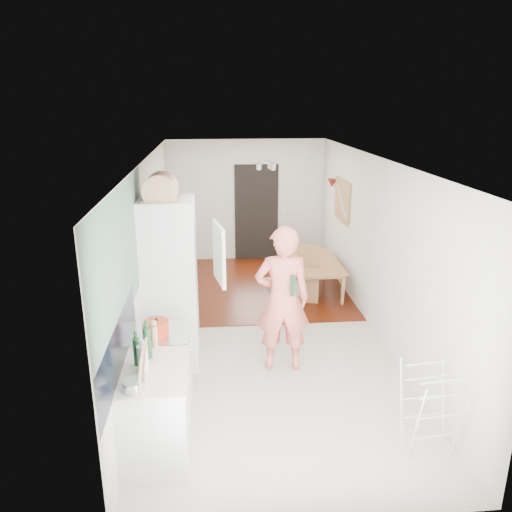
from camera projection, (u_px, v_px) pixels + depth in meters
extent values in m
cube|color=beige|center=(265.00, 331.00, 7.34)|extent=(3.20, 7.00, 0.01)
cube|color=#57140B|center=(254.00, 286.00, 9.09)|extent=(3.20, 3.30, 0.01)
cube|color=slate|center=(122.00, 255.00, 4.74)|extent=(0.02, 3.00, 1.30)
cube|color=black|center=(119.00, 348.00, 4.43)|extent=(0.02, 1.90, 0.50)
cube|color=black|center=(256.00, 213.00, 10.36)|extent=(0.90, 0.04, 2.00)
cube|color=silver|center=(157.00, 416.00, 4.67)|extent=(0.60, 0.90, 0.86)
cube|color=silver|center=(154.00, 373.00, 4.53)|extent=(0.62, 0.92, 0.06)
cube|color=silver|center=(163.00, 373.00, 5.38)|extent=(0.60, 0.60, 0.88)
cube|color=silver|center=(161.00, 334.00, 5.24)|extent=(0.60, 0.60, 0.04)
cube|color=silver|center=(170.00, 284.00, 6.16)|extent=(0.66, 0.66, 2.15)
cube|color=silver|center=(219.00, 254.00, 5.79)|extent=(0.14, 0.56, 0.70)
cube|color=white|center=(194.00, 247.00, 6.04)|extent=(0.02, 0.52, 0.66)
cube|color=tan|center=(342.00, 200.00, 8.81)|extent=(0.03, 0.90, 0.70)
cube|color=#A78348|center=(342.00, 200.00, 8.81)|extent=(0.00, 0.94, 0.74)
cone|color=maroon|center=(332.00, 183.00, 9.36)|extent=(0.18, 0.18, 0.16)
imported|color=#EF6E61|center=(283.00, 287.00, 6.03)|extent=(0.82, 0.56, 2.19)
imported|color=#A78348|center=(315.00, 278.00, 8.83)|extent=(0.75, 1.34, 0.47)
cube|color=gray|center=(283.00, 286.00, 7.57)|extent=(0.49, 0.49, 0.19)
cylinder|color=red|center=(156.00, 328.00, 5.18)|extent=(0.29, 0.29, 0.15)
cylinder|color=silver|center=(134.00, 385.00, 4.19)|extent=(0.24, 0.24, 0.09)
cylinder|color=#184221|center=(293.00, 286.00, 5.88)|extent=(0.06, 0.06, 0.26)
cylinder|color=#184221|center=(137.00, 352.00, 4.57)|extent=(0.08, 0.08, 0.27)
cylinder|color=#184221|center=(148.00, 343.00, 4.69)|extent=(0.08, 0.08, 0.31)
cylinder|color=silver|center=(143.00, 358.00, 4.48)|extent=(0.10, 0.10, 0.24)
cylinder|color=tan|center=(146.00, 335.00, 4.96)|extent=(0.06, 0.06, 0.20)
cylinder|color=tan|center=(155.00, 336.00, 4.91)|extent=(0.06, 0.06, 0.23)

